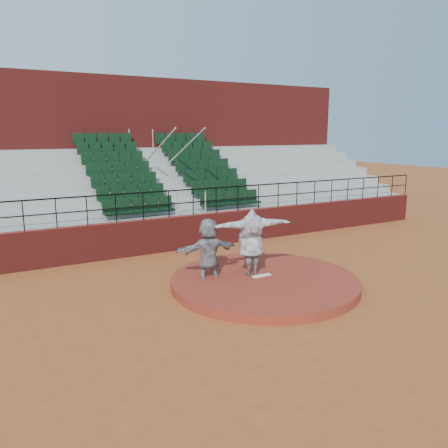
{
  "coord_description": "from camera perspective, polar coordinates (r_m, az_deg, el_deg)",
  "views": [
    {
      "loc": [
        -6.88,
        -10.2,
        4.43
      ],
      "look_at": [
        0.0,
        2.5,
        1.4
      ],
      "focal_mm": 35.0,
      "sensor_mm": 36.0,
      "label": 1
    }
  ],
  "objects": [
    {
      "name": "pitchers_mound",
      "position": [
        13.03,
        5.29,
        -7.49
      ],
      "size": [
        5.5,
        5.5,
        0.25
      ],
      "primitive_type": "cylinder",
      "color": "maroon",
      "rests_on": "ground"
    },
    {
      "name": "pitching_rubber",
      "position": [
        13.11,
        4.94,
        -6.72
      ],
      "size": [
        0.6,
        0.15,
        0.03
      ],
      "primitive_type": "cube",
      "color": "white",
      "rests_on": "pitchers_mound"
    },
    {
      "name": "press_box_facade",
      "position": [
        23.83,
        -11.82,
        9.48
      ],
      "size": [
        24.0,
        3.0,
        7.1
      ],
      "primitive_type": "cube",
      "color": "maroon",
      "rests_on": "ground"
    },
    {
      "name": "wall_railing",
      "position": [
        16.86,
        -4.06,
        3.63
      ],
      "size": [
        24.04,
        0.05,
        1.03
      ],
      "color": "black",
      "rests_on": "boundary_wall"
    },
    {
      "name": "seating_deck",
      "position": [
        20.29,
        -8.32,
        3.22
      ],
      "size": [
        24.0,
        5.97,
        4.63
      ],
      "color": "#989893",
      "rests_on": "ground"
    },
    {
      "name": "ground",
      "position": [
        13.08,
        5.28,
        -8.01
      ],
      "size": [
        90.0,
        90.0,
        0.0
      ],
      "primitive_type": "plane",
      "color": "#974B22",
      "rests_on": "ground"
    },
    {
      "name": "boundary_wall",
      "position": [
        17.11,
        -3.99,
        -0.95
      ],
      "size": [
        24.0,
        0.3,
        1.3
      ],
      "primitive_type": "cube",
      "color": "maroon",
      "rests_on": "ground"
    },
    {
      "name": "fielder",
      "position": [
        12.79,
        -2.08,
        -3.68
      ],
      "size": [
        1.9,
        0.69,
        2.02
      ],
      "primitive_type": "imported",
      "rotation": [
        0.0,
        0.0,
        3.09
      ],
      "color": "black",
      "rests_on": "ground"
    },
    {
      "name": "pitcher",
      "position": [
        12.99,
        3.56,
        -2.35
      ],
      "size": [
        2.54,
        1.13,
        2.0
      ],
      "primitive_type": "imported",
      "rotation": [
        0.0,
        0.0,
        2.95
      ],
      "color": "black",
      "rests_on": "pitchers_mound"
    }
  ]
}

